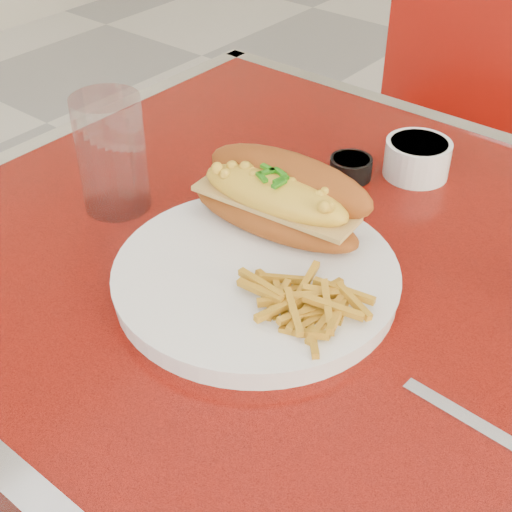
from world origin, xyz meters
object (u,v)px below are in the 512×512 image
Objects in this scene: mac_hoagie at (280,197)px; fork at (328,283)px; sauce_cup_left at (351,167)px; water_tumbler at (112,154)px; diner_table at (404,407)px; gravy_ramekin at (417,157)px; dinner_plate at (256,277)px.

mac_hoagie is 1.31× the size of fork.
water_tumbler reaches higher than sauce_cup_left.
gravy_ramekin is (-0.14, 0.23, 0.19)m from diner_table.
gravy_ramekin reaches higher than dinner_plate.
sauce_cup_left is (-0.20, 0.17, 0.18)m from diner_table.
fork is at bearing -144.44° from diner_table.
mac_hoagie is 1.95× the size of gravy_ramekin.
gravy_ramekin is (0.02, 0.32, 0.01)m from dinner_plate.
gravy_ramekin is 0.40m from water_tumbler.
gravy_ramekin is 1.77× the size of sauce_cup_left.
dinner_plate is at bearing -3.59° from water_tumbler.
diner_table is 7.30× the size of fork.
water_tumbler reaches higher than dinner_plate.
dinner_plate is 0.24m from water_tumbler.
dinner_plate is 0.08m from fork.
mac_hoagie is at bearing 17.80° from water_tumbler.
dinner_plate is at bearing -74.38° from mac_hoagie.
gravy_ramekin is at bearing 86.92° from dinner_plate.
gravy_ramekin reaches higher than sauce_cup_left.
gravy_ramekin is at bearing 4.09° from fork.
fork is 1.17× the size of water_tumbler.
dinner_plate is at bearing -79.68° from sauce_cup_left.
sauce_cup_left is (-0.05, 0.26, 0.00)m from dinner_plate.
mac_hoagie is (-0.19, -0.01, 0.22)m from diner_table.
sauce_cup_left is at bearing 51.97° from water_tumbler.
water_tumbler reaches higher than mac_hoagie.
water_tumbler is at bearing -128.03° from sauce_cup_left.
mac_hoagie reaches higher than diner_table.
mac_hoagie is at bearing 111.12° from dinner_plate.
sauce_cup_left is (-0.06, -0.06, -0.01)m from gravy_ramekin.
dinner_plate is 0.32m from gravy_ramekin.
mac_hoagie reaches higher than sauce_cup_left.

